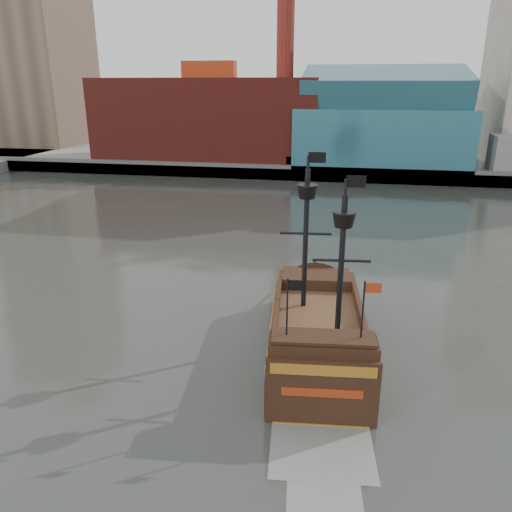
# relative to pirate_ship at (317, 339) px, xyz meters

# --- Properties ---
(ground) EXTENTS (400.00, 400.00, 0.00)m
(ground) POSITION_rel_pirate_ship_xyz_m (-3.79, -3.80, -1.20)
(ground) COLOR #252722
(ground) RESTS_ON ground
(promenade_far) EXTENTS (220.00, 60.00, 2.00)m
(promenade_far) POSITION_rel_pirate_ship_xyz_m (-3.79, 88.20, -0.20)
(promenade_far) COLOR slate
(promenade_far) RESTS_ON ground
(seawall) EXTENTS (220.00, 1.00, 2.60)m
(seawall) POSITION_rel_pirate_ship_xyz_m (-3.79, 58.70, 0.10)
(seawall) COLOR #4C4C49
(seawall) RESTS_ON ground
(skyline) EXTENTS (149.00, 45.00, 62.00)m
(skyline) POSITION_rel_pirate_ship_xyz_m (1.42, 80.76, 23.35)
(skyline) COLOR brown
(skyline) RESTS_ON promenade_far
(pirate_ship) EXTENTS (7.05, 18.21, 13.30)m
(pirate_ship) POSITION_rel_pirate_ship_xyz_m (0.00, 0.00, 0.00)
(pirate_ship) COLOR black
(pirate_ship) RESTS_ON ground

